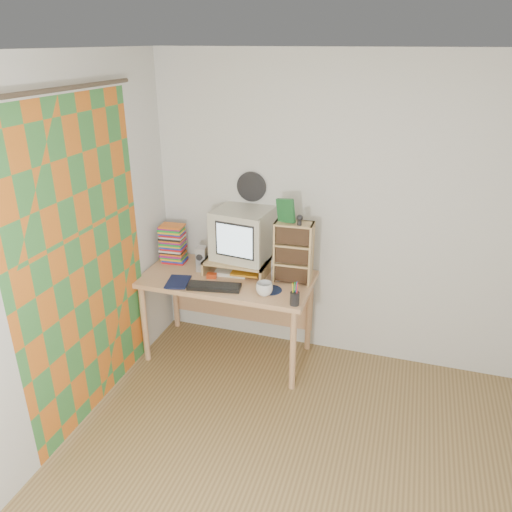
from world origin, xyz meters
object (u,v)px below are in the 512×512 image
Objects in this scene: desk at (230,288)px; crt_monitor at (242,235)px; keyboard at (214,287)px; dvd_stack at (173,247)px; mug at (264,289)px; diary at (167,280)px; cd_rack at (293,253)px.

crt_monitor is at bearing 47.41° from desk.
keyboard is (-0.02, -0.28, 0.15)m from desk.
crt_monitor is 1.54× the size of dvd_stack.
mug is (0.94, -0.36, -0.09)m from dvd_stack.
diary is (-0.40, -0.02, 0.01)m from keyboard.
keyboard is 1.97× the size of diary.
diary is (-0.42, -0.30, 0.16)m from desk.
cd_rack is at bearing 8.00° from diary.
desk is at bearing 144.75° from mug.
keyboard is 0.40m from diary.
diary is at bearing -134.60° from crt_monitor.
cd_rack reaches higher than diary.
mug is at bearing -35.25° from desk.
cd_rack is (1.08, -0.05, 0.11)m from dvd_stack.
mug is 0.62× the size of diary.
keyboard is at bearing -39.39° from dvd_stack.
dvd_stack is 1.01m from mug.
keyboard is at bearing -178.31° from mug.
crt_monitor is 0.87× the size of cd_rack.
crt_monitor is at bearing -4.45° from dvd_stack.
crt_monitor reaches higher than diary.
dvd_stack is 1.09m from cd_rack.
mug is at bearing -25.40° from dvd_stack.
keyboard reaches higher than desk.
cd_rack is 0.39m from mug.
cd_rack is 2.36× the size of diary.
desk is 0.54m from diary.
cd_rack is at bearing 0.20° from crt_monitor.
dvd_stack reaches higher than keyboard.
desk is 0.48m from crt_monitor.
dvd_stack is at bearing 171.22° from desk.
cd_rack is (0.53, 0.03, 0.38)m from desk.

